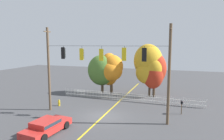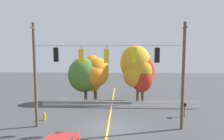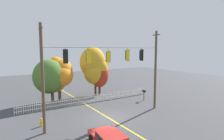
{
  "view_description": "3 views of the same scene",
  "coord_description": "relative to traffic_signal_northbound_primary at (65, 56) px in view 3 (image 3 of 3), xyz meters",
  "views": [
    {
      "loc": [
        7.12,
        -18.17,
        7.22
      ],
      "look_at": [
        0.82,
        0.38,
        4.7
      ],
      "focal_mm": 32.3,
      "sensor_mm": 36.0,
      "label": 1
    },
    {
      "loc": [
        1.11,
        -17.25,
        6.85
      ],
      "look_at": [
        0.32,
        0.48,
        4.97
      ],
      "focal_mm": 33.21,
      "sensor_mm": 36.0,
      "label": 2
    },
    {
      "loc": [
        -9.48,
        -15.57,
        6.89
      ],
      "look_at": [
        0.4,
        0.12,
        4.85
      ],
      "focal_mm": 30.18,
      "sensor_mm": 36.0,
      "label": 3
    }
  ],
  "objects": [
    {
      "name": "lane_centerline_stripe",
      "position": [
        4.36,
        0.01,
        -6.3
      ],
      "size": [
        0.16,
        36.0,
        0.01
      ],
      "primitive_type": "cube",
      "color": "gold",
      "rests_on": "ground"
    },
    {
      "name": "autumn_maple_mid",
      "position": [
        2.03,
        8.94,
        -2.64
      ],
      "size": [
        3.59,
        3.3,
        5.96
      ],
      "color": "brown",
      "rests_on": "ground"
    },
    {
      "name": "autumn_maple_near_fence",
      "position": [
        0.78,
        8.68,
        -2.81
      ],
      "size": [
        4.06,
        3.35,
        5.66
      ],
      "color": "#473828",
      "rests_on": "ground"
    },
    {
      "name": "signal_support_span",
      "position": [
        4.36,
        0.01,
        -1.73
      ],
      "size": [
        12.76,
        1.1,
        8.98
      ],
      "color": "brown",
      "rests_on": "ground"
    },
    {
      "name": "fire_hydrant",
      "position": [
        -1.82,
        1.59,
        -5.94
      ],
      "size": [
        0.38,
        0.22,
        0.75
      ],
      "color": "gold",
      "rests_on": "ground"
    },
    {
      "name": "autumn_maple_far_west",
      "position": [
        8.1,
        9.3,
        -2.68
      ],
      "size": [
        3.41,
        3.35,
        6.18
      ],
      "color": "#473828",
      "rests_on": "ground"
    },
    {
      "name": "traffic_signal_northbound_primary",
      "position": [
        0.0,
        0.0,
        0.0
      ],
      "size": [
        0.43,
        0.38,
        1.35
      ],
      "color": "black"
    },
    {
      "name": "traffic_signal_westbound_side",
      "position": [
        8.4,
        -0.0,
        -0.03
      ],
      "size": [
        0.43,
        0.38,
        1.39
      ],
      "color": "black"
    },
    {
      "name": "traffic_signal_northbound_secondary",
      "position": [
        4.24,
        0.0,
        -0.11
      ],
      "size": [
        0.43,
        0.38,
        1.44
      ],
      "color": "black"
    },
    {
      "name": "autumn_oak_far_east",
      "position": [
        7.44,
        9.27,
        -1.94
      ],
      "size": [
        4.07,
        3.48,
        7.24
      ],
      "color": "#473828",
      "rests_on": "ground"
    },
    {
      "name": "ground",
      "position": [
        4.36,
        0.01,
        -6.31
      ],
      "size": [
        80.0,
        80.0,
        0.0
      ],
      "primitive_type": "plane",
      "color": "#424244"
    },
    {
      "name": "white_picket_fence",
      "position": [
        5.44,
        6.08,
        -5.79
      ],
      "size": [
        18.2,
        0.06,
        1.03
      ],
      "color": "white",
      "rests_on": "ground"
    },
    {
      "name": "traffic_signal_eastbound_side",
      "position": [
        6.52,
        -0.0,
        -0.01
      ],
      "size": [
        0.43,
        0.38,
        1.38
      ],
      "color": "black"
    },
    {
      "name": "traffic_signal_southbound_primary",
      "position": [
        2.13,
        0.0,
        -0.09
      ],
      "size": [
        0.43,
        0.38,
        1.42
      ],
      "color": "black"
    },
    {
      "name": "roadside_mailbox",
      "position": [
        11.81,
        3.21,
        -5.13
      ],
      "size": [
        0.25,
        0.44,
        1.44
      ],
      "color": "brown",
      "rests_on": "ground"
    }
  ]
}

